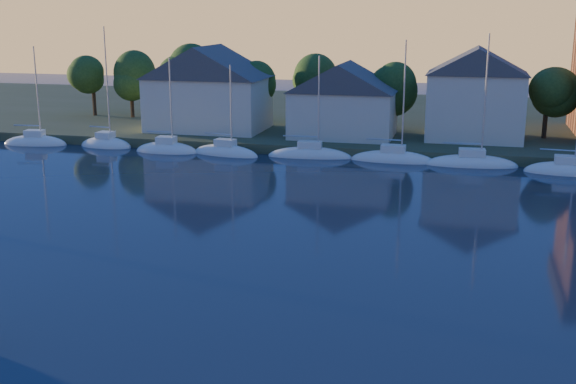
% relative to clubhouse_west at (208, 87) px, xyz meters
% --- Properties ---
extents(shoreline_land, '(160.00, 50.00, 2.00)m').
position_rel_clubhouse_west_xyz_m(shoreline_land, '(22.00, 17.00, -5.93)').
color(shoreline_land, '#354125').
rests_on(shoreline_land, ground).
extents(wooden_dock, '(120.00, 3.00, 1.00)m').
position_rel_clubhouse_west_xyz_m(wooden_dock, '(22.00, -6.00, -5.93)').
color(wooden_dock, brown).
rests_on(wooden_dock, ground).
extents(clubhouse_west, '(13.65, 9.45, 9.64)m').
position_rel_clubhouse_west_xyz_m(clubhouse_west, '(0.00, 0.00, 0.00)').
color(clubhouse_west, beige).
rests_on(clubhouse_west, shoreline_land).
extents(clubhouse_centre, '(11.55, 8.40, 8.08)m').
position_rel_clubhouse_west_xyz_m(clubhouse_centre, '(16.00, -1.00, -0.80)').
color(clubhouse_centre, beige).
rests_on(clubhouse_centre, shoreline_land).
extents(clubhouse_east, '(10.50, 8.40, 9.80)m').
position_rel_clubhouse_west_xyz_m(clubhouse_east, '(30.00, 1.00, 0.07)').
color(clubhouse_east, beige).
rests_on(clubhouse_east, shoreline_land).
extents(tree_line, '(93.40, 5.40, 8.90)m').
position_rel_clubhouse_west_xyz_m(tree_line, '(24.00, 5.00, 1.24)').
color(tree_line, '#3C2C1B').
rests_on(tree_line, shoreline_land).
extents(moored_fleet, '(71.50, 2.40, 12.05)m').
position_rel_clubhouse_west_xyz_m(moored_fleet, '(14.00, -9.00, -5.83)').
color(moored_fleet, silver).
rests_on(moored_fleet, ground).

